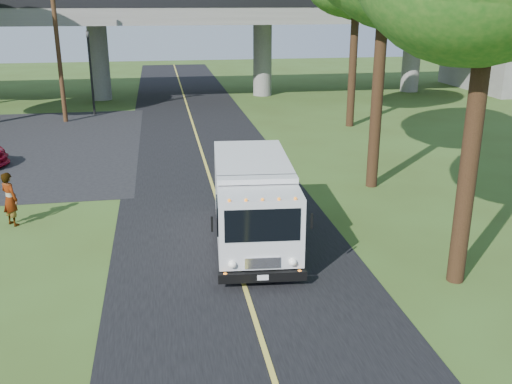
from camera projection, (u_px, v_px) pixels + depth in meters
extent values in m
plane|color=#384D1B|center=(255.00, 319.00, 13.13)|extent=(120.00, 120.00, 0.00)
cube|color=black|center=(212.00, 186.00, 22.47)|extent=(7.00, 90.00, 0.02)
cube|color=gold|center=(212.00, 186.00, 22.46)|extent=(0.12, 90.00, 0.01)
cube|color=slate|center=(181.00, 14.00, 41.10)|extent=(50.00, 9.00, 1.20)
cube|color=black|center=(183.00, 1.00, 36.70)|extent=(50.00, 0.25, 0.80)
cube|color=black|center=(178.00, 1.00, 44.92)|extent=(50.00, 0.25, 0.80)
cube|color=slate|center=(493.00, 52.00, 46.05)|extent=(4.00, 10.00, 6.00)
cylinder|color=slate|center=(99.00, 62.00, 41.20)|extent=(1.40, 1.40, 5.40)
cylinder|color=slate|center=(262.00, 59.00, 43.11)|extent=(1.40, 1.40, 5.40)
cylinder|color=slate|center=(412.00, 57.00, 45.03)|extent=(1.40, 1.40, 5.40)
cylinder|color=black|center=(91.00, 74.00, 35.63)|extent=(0.14, 0.14, 5.20)
imported|color=black|center=(88.00, 41.00, 34.99)|extent=(0.18, 0.22, 1.10)
cylinder|color=#472D19|center=(58.00, 45.00, 32.91)|extent=(0.26, 0.26, 9.00)
cylinder|color=#382314|center=(471.00, 151.00, 13.83)|extent=(0.44, 0.44, 7.00)
cylinder|color=#382314|center=(378.00, 88.00, 21.30)|extent=(0.44, 0.44, 7.70)
cylinder|color=#382314|center=(353.00, 68.00, 32.19)|extent=(0.44, 0.44, 6.65)
cube|color=silver|center=(251.00, 188.00, 17.48)|extent=(2.48, 4.12, 2.02)
cube|color=silver|center=(260.00, 224.00, 14.88)|extent=(2.28, 1.79, 1.84)
cube|color=black|center=(262.00, 225.00, 14.04)|extent=(1.89, 0.23, 0.85)
cube|color=black|center=(263.00, 277.00, 14.39)|extent=(2.25, 0.35, 0.25)
cube|color=silver|center=(252.00, 230.00, 17.54)|extent=(2.58, 5.37, 0.16)
cylinder|color=black|center=(225.00, 258.00, 15.30)|extent=(0.32, 0.83, 0.81)
cylinder|color=black|center=(292.00, 255.00, 15.45)|extent=(0.32, 0.83, 0.81)
cylinder|color=black|center=(221.00, 209.00, 18.86)|extent=(0.32, 0.83, 0.81)
cylinder|color=black|center=(276.00, 207.00, 19.01)|extent=(0.32, 0.83, 0.81)
imported|color=gray|center=(10.00, 199.00, 18.35)|extent=(0.76, 0.76, 1.78)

